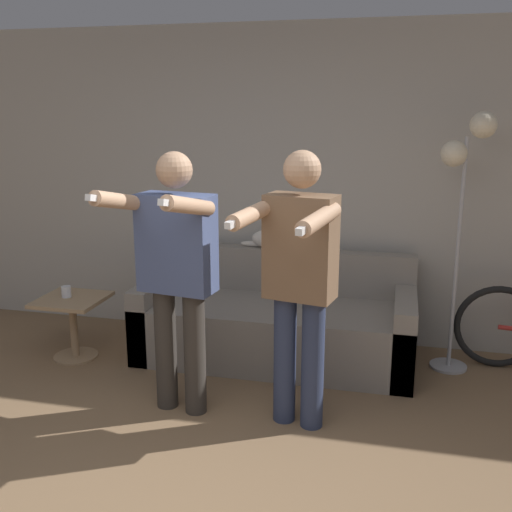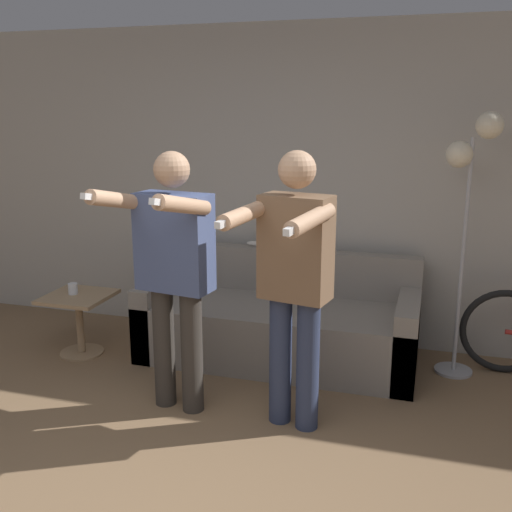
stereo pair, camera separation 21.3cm
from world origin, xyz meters
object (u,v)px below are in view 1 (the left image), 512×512
at_px(person_left, 176,265).
at_px(cat, 274,238).
at_px(person_right, 299,274).
at_px(floor_lamp, 465,175).
at_px(side_table, 73,314).
at_px(couch, 276,324).
at_px(cup, 66,292).

relative_size(person_left, cat, 3.56).
relative_size(person_right, floor_lamp, 0.89).
xyz_separation_m(person_right, floor_lamp, (1.00, 1.11, 0.49)).
bearing_deg(side_table, floor_lamp, 9.74).
distance_m(person_left, floor_lamp, 2.15).
distance_m(person_left, cat, 1.37).
xyz_separation_m(cat, side_table, (-1.46, -0.71, -0.54)).
bearing_deg(couch, cup, -166.89).
xyz_separation_m(person_right, cup, (-1.94, 0.62, -0.45)).
distance_m(cat, cup, 1.70).
bearing_deg(cat, couch, -74.39).
distance_m(person_right, cat, 1.39).
height_order(person_right, floor_lamp, floor_lamp).
distance_m(person_right, cup, 2.09).
bearing_deg(floor_lamp, cat, 171.52).
relative_size(person_right, side_table, 3.44).
bearing_deg(cat, person_left, -104.62).
height_order(person_right, cat, person_right).
height_order(couch, side_table, couch).
bearing_deg(side_table, cat, 25.89).
relative_size(person_left, person_right, 0.99).
xyz_separation_m(person_left, cup, (-1.16, 0.62, -0.45)).
bearing_deg(cup, person_right, -17.71).
xyz_separation_m(couch, person_left, (-0.44, -0.99, 0.71)).
height_order(person_left, cat, person_left).
distance_m(couch, person_left, 1.30).
relative_size(side_table, cup, 5.63).
relative_size(couch, person_right, 1.25).
relative_size(cat, floor_lamp, 0.25).
xyz_separation_m(couch, cat, (-0.09, 0.33, 0.62)).
distance_m(floor_lamp, side_table, 3.14).
distance_m(couch, cup, 1.66).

